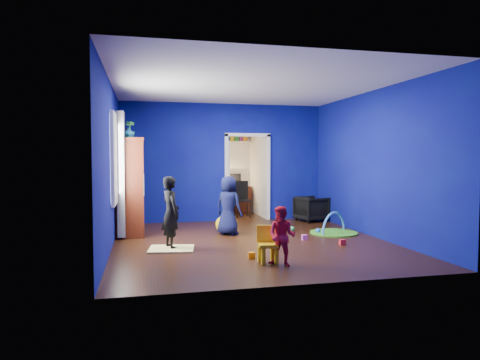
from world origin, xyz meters
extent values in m
cube|color=black|center=(0.00, 0.00, 0.00)|extent=(5.00, 5.50, 0.01)
cube|color=white|center=(0.00, 0.00, 2.90)|extent=(5.00, 5.50, 0.01)
cube|color=#0A0A77|center=(0.00, 2.75, 1.45)|extent=(5.00, 0.02, 2.90)
cube|color=#0A0A77|center=(0.00, -2.75, 1.45)|extent=(5.00, 0.02, 2.90)
cube|color=#0A0A77|center=(-2.50, 0.00, 1.45)|extent=(0.02, 5.50, 2.90)
cube|color=#0A0A77|center=(2.50, 0.00, 1.45)|extent=(0.02, 5.50, 2.90)
imported|color=black|center=(2.10, 2.20, 0.31)|extent=(0.82, 0.81, 0.62)
imported|color=black|center=(-1.50, -0.26, 0.63)|extent=(0.44, 0.53, 1.25)
imported|color=#0F0F37|center=(-0.27, 0.82, 0.60)|extent=(0.68, 0.69, 1.20)
imported|color=red|center=(0.00, -1.80, 0.43)|extent=(0.53, 0.52, 0.87)
imported|color=#0C5A60|center=(-2.22, 1.04, 2.06)|extent=(0.20, 0.20, 0.21)
imported|color=green|center=(-2.22, 1.56, 2.15)|extent=(0.23, 0.23, 0.37)
cube|color=#3D120A|center=(-2.22, 1.34, 0.98)|extent=(0.58, 1.14, 1.96)
cube|color=silver|center=(-2.18, 1.34, 1.02)|extent=(0.46, 0.70, 0.54)
cube|color=#F2E07A|center=(-1.50, -0.36, 0.01)|extent=(0.83, 0.71, 0.03)
sphere|color=yellow|center=(-0.32, 1.07, 0.18)|extent=(0.35, 0.35, 0.35)
cube|color=yellow|center=(-0.15, -1.60, 0.25)|extent=(0.32, 0.32, 0.50)
cylinder|color=#3C9621|center=(1.90, 0.50, 0.01)|extent=(0.98, 0.98, 0.03)
torus|color=#3F8CD8|center=(1.90, 0.50, 0.02)|extent=(0.76, 0.52, 0.87)
cube|color=white|center=(-2.48, 0.35, 1.55)|extent=(0.03, 0.95, 1.55)
cube|color=slate|center=(-2.37, 0.90, 1.25)|extent=(0.14, 0.42, 2.40)
cube|color=white|center=(0.60, 2.75, 1.05)|extent=(1.16, 0.10, 2.10)
cube|color=#3D140A|center=(0.60, 4.26, 0.38)|extent=(0.88, 0.44, 0.75)
cube|color=black|center=(0.60, 4.38, 0.95)|extent=(0.40, 0.05, 0.32)
sphere|color=#FFD88C|center=(0.32, 4.32, 0.93)|extent=(0.14, 0.14, 0.14)
cube|color=black|center=(0.60, 3.30, 0.46)|extent=(0.40, 0.40, 0.92)
cube|color=white|center=(0.60, 4.37, 2.02)|extent=(0.88, 0.24, 0.04)
cube|color=red|center=(1.53, -0.64, 0.05)|extent=(0.10, 0.08, 0.10)
sphere|color=blue|center=(1.58, 0.57, 0.06)|extent=(0.11, 0.11, 0.11)
cube|color=orange|center=(-0.32, -1.28, 0.05)|extent=(0.10, 0.08, 0.10)
sphere|color=green|center=(1.14, 0.94, 0.06)|extent=(0.11, 0.11, 0.11)
cube|color=#DD53C5|center=(1.04, -0.05, 0.05)|extent=(0.10, 0.08, 0.10)
camera|label=1|loc=(-1.95, -7.66, 1.57)|focal=32.00mm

